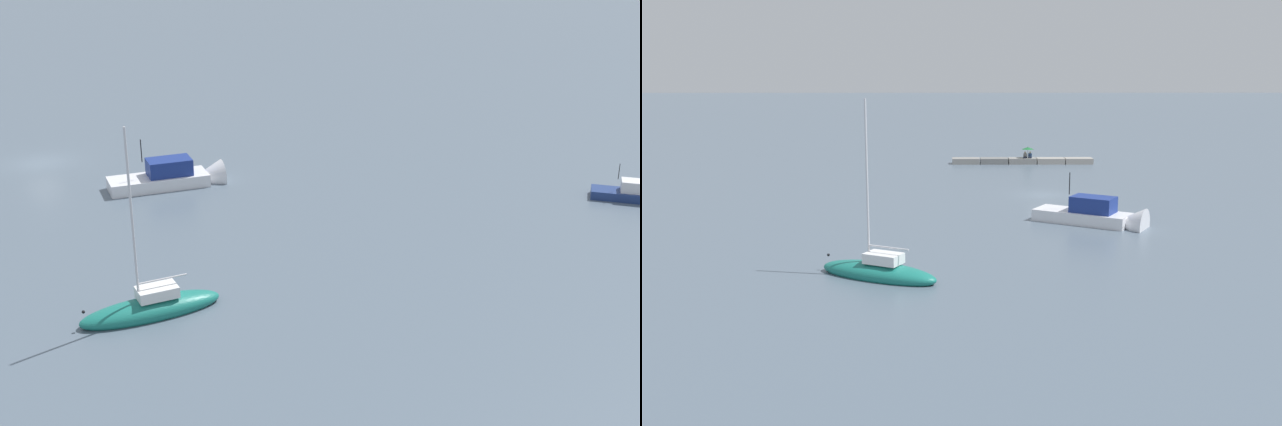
% 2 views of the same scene
% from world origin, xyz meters
% --- Properties ---
extents(ground_plane, '(500.00, 500.00, 0.00)m').
position_xyz_m(ground_plane, '(0.00, 0.00, 0.00)').
color(ground_plane, slate).
extents(sailboat_teal_near, '(6.94, 4.70, 9.54)m').
position_xyz_m(sailboat_teal_near, '(11.53, 24.51, 0.34)').
color(sailboat_teal_near, '#197266').
rests_on(sailboat_teal_near, ground_plane).
extents(motorboat_white_mid, '(7.93, 6.07, 4.38)m').
position_xyz_m(motorboat_white_mid, '(-2.43, 11.84, 0.46)').
color(motorboat_white_mid, silver).
rests_on(motorboat_white_mid, ground_plane).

